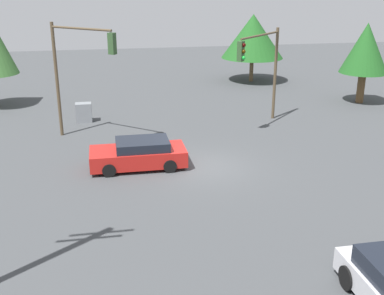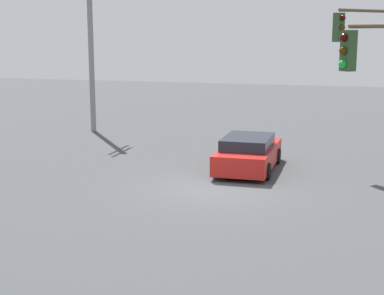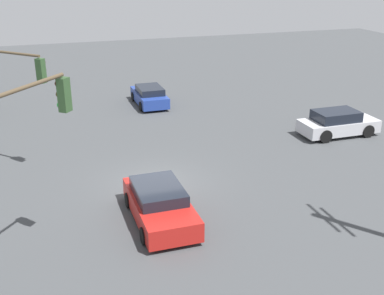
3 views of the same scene
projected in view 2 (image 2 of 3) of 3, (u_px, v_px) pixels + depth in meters
ground_plane at (214, 189)px, 19.85m from camera, size 80.00×80.00×0.00m
sedan_red at (248, 153)px, 22.45m from camera, size 4.44×2.07×1.33m
traffic_signal_cross at (378, 55)px, 23.02m from camera, size 3.33×2.84×6.24m
utility_pole_tall at (90, 14)px, 30.11m from camera, size 2.20×0.28×11.57m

